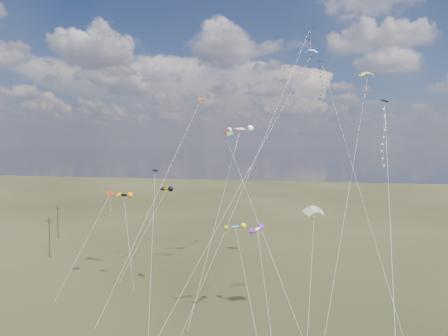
% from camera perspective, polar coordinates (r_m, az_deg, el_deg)
% --- Properties ---
extents(utility_pole_near, '(1.40, 0.20, 8.00)m').
position_cam_1_polar(utility_pole_near, '(87.03, -23.67, -9.01)').
color(utility_pole_near, black).
rests_on(utility_pole_near, ground).
extents(utility_pole_far, '(1.40, 0.20, 8.00)m').
position_cam_1_polar(utility_pole_far, '(102.75, -22.66, -7.08)').
color(utility_pole_far, black).
rests_on(utility_pole_far, ground).
extents(diamond_black_high, '(9.49, 29.11, 36.35)m').
position_cam_1_polar(diamond_black_high, '(67.52, 14.19, 10.56)').
color(diamond_black_high, black).
rests_on(diamond_black_high, ground).
extents(diamond_navy_tall, '(14.77, 18.35, 39.55)m').
position_cam_1_polar(diamond_navy_tall, '(60.07, 10.94, 14.47)').
color(diamond_navy_tall, '#0D1444').
rests_on(diamond_navy_tall, ground).
extents(diamond_black_mid, '(5.04, 14.07, 18.82)m').
position_cam_1_polar(diamond_black_mid, '(54.79, -10.04, -6.08)').
color(diamond_black_mid, black).
rests_on(diamond_black_mid, ground).
extents(diamond_red_low, '(5.67, 8.46, 15.18)m').
position_cam_1_polar(diamond_red_low, '(63.95, -16.26, -5.55)').
color(diamond_red_low, '#9D2A0A').
rests_on(diamond_red_low, ground).
extents(diamond_navy_right, '(2.13, 21.15, 26.94)m').
position_cam_1_polar(diamond_navy_right, '(41.94, 21.93, 2.97)').
color(diamond_navy_right, '#08084F').
rests_on(diamond_navy_right, ground).
extents(diamond_orange_center, '(9.11, 18.63, 29.70)m').
position_cam_1_polar(diamond_orange_center, '(58.43, -7.14, 1.52)').
color(diamond_orange_center, '#D34C00').
rests_on(diamond_orange_center, ground).
extents(parafoil_yellow, '(8.55, 26.87, 34.12)m').
position_cam_1_polar(parafoil_yellow, '(67.37, 19.78, 12.51)').
color(parafoil_yellow, yellow).
rests_on(parafoil_yellow, ground).
extents(parafoil_blue_white, '(17.51, 24.23, 37.03)m').
position_cam_1_polar(parafoil_blue_white, '(63.20, 12.13, 15.78)').
color(parafoil_blue_white, blue).
rests_on(parafoil_blue_white, ground).
extents(parafoil_striped, '(2.96, 11.38, 15.46)m').
position_cam_1_polar(parafoil_striped, '(48.98, 12.78, -5.80)').
color(parafoil_striped, '#D9A607').
rests_on(parafoil_striped, ground).
extents(parafoil_tricolor, '(13.91, 18.56, 24.57)m').
position_cam_1_polar(parafoil_tricolor, '(51.46, 0.47, 4.93)').
color(parafoil_tricolor, '#CAD011').
rests_on(parafoil_tricolor, ground).
extents(novelty_black_orange, '(6.38, 7.60, 14.31)m').
position_cam_1_polar(novelty_black_orange, '(70.18, -14.12, -3.80)').
color(novelty_black_orange, black).
rests_on(novelty_black_orange, ground).
extents(novelty_orange_black, '(6.52, 9.27, 15.16)m').
position_cam_1_polar(novelty_orange_black, '(70.53, -8.32, -3.01)').
color(novelty_orange_black, '#C05100').
rests_on(novelty_orange_black, ground).
extents(novelty_white_purple, '(3.84, 10.20, 12.57)m').
position_cam_1_polar(novelty_white_purple, '(49.49, 4.81, -8.71)').
color(novelty_white_purple, white).
rests_on(novelty_white_purple, ground).
extents(novelty_redwhite_stripe, '(5.03, 19.18, 25.39)m').
position_cam_1_polar(novelty_redwhite_stripe, '(63.19, 2.27, 5.49)').
color(novelty_redwhite_stripe, red).
rests_on(novelty_redwhite_stripe, ground).
extents(novelty_blue_yellow, '(5.10, 6.94, 12.55)m').
position_cam_1_polar(novelty_blue_yellow, '(50.26, 1.64, -8.48)').
color(novelty_blue_yellow, '#1F6BAE').
rests_on(novelty_blue_yellow, ground).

